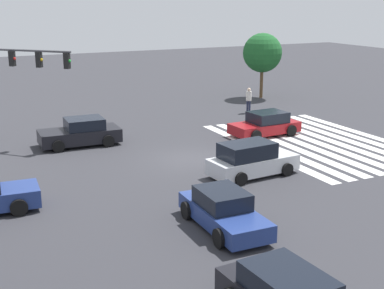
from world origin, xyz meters
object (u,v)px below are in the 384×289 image
Objects in this scene: traffic_signal_mast at (19,72)px; car_6 at (251,160)px; car_1 at (265,124)px; pedestrian at (249,99)px; car_2 at (81,133)px; tree_corner_a at (262,53)px; car_0 at (223,211)px.

car_6 is at bearing -6.51° from traffic_signal_mast.
car_1 is (-4.62, -13.42, -3.43)m from traffic_signal_mast.
car_2 is at bearing -30.30° from pedestrian.
pedestrian is 6.86m from tree_corner_a.
tree_corner_a is at bearing 61.93° from traffic_signal_mast.
car_6 reaches higher than car_2.
car_0 is 0.82× the size of tree_corner_a.
tree_corner_a is (6.15, -20.19, -0.39)m from traffic_signal_mast.
pedestrian is (3.31, -13.18, 0.32)m from car_2.
car_2 is at bearing 118.65° from car_6.
car_2 is at bearing 11.12° from traffic_signal_mast.
car_2 reaches higher than car_1.
traffic_signal_mast is 14.60m from car_1.
pedestrian is at bearing 54.22° from car_6.
car_2 is 2.48× the size of pedestrian.
traffic_signal_mast is 1.22× the size of car_2.
car_0 is 13.50m from car_2.
car_2 is at bearing -171.47° from car_0.
pedestrian is at bearing -115.95° from car_1.
car_6 is at bearing 125.39° from car_2.
car_1 is 7.82m from car_6.
car_6 is (4.56, -4.05, 0.12)m from car_0.
car_6 is (-10.74, -8.54, -3.34)m from traffic_signal_mast.
traffic_signal_mast reaches higher than car_0.
car_1 is 10.94m from car_2.
car_0 is 2.38× the size of pedestrian.
car_6 is 14.26m from pedestrian.
traffic_signal_mast is 16.35m from pedestrian.
pedestrian is at bearing 50.06° from traffic_signal_mast.
tree_corner_a reaches higher than car_2.
pedestrian is (1.42, -16.00, -3.07)m from traffic_signal_mast.
pedestrian reaches higher than car_0.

